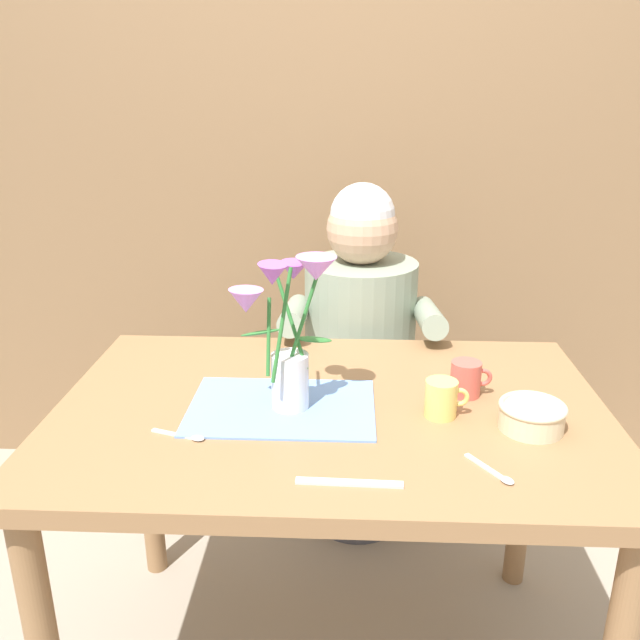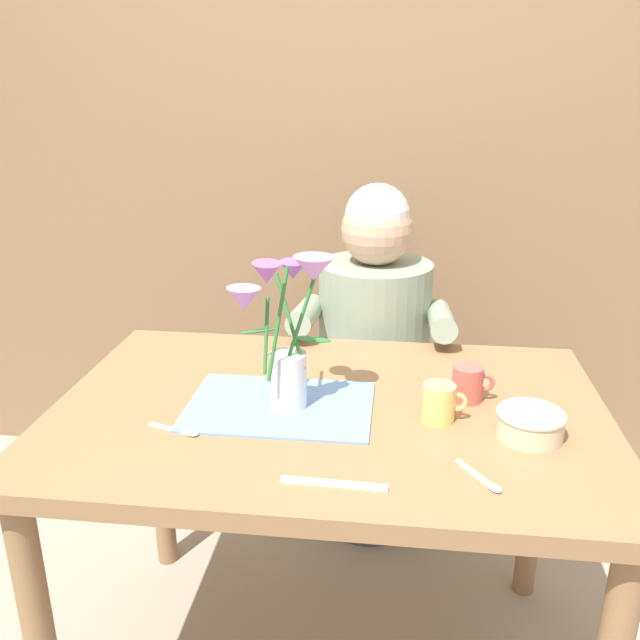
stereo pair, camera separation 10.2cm
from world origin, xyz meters
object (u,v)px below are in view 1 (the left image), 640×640
tea_cup (466,379)px  coffee_cup (442,398)px  flower_vase (288,331)px  ceramic_bowl (532,415)px  seated_person (359,367)px  dinner_knife (349,483)px

tea_cup → coffee_cup: bearing=-123.4°
flower_vase → tea_cup: flower_vase is taller
ceramic_bowl → tea_cup: (-0.11, 0.15, 0.01)m
coffee_cup → tea_cup: 0.12m
seated_person → ceramic_bowl: size_ratio=8.35×
coffee_cup → ceramic_bowl: bearing=-15.2°
ceramic_bowl → tea_cup: size_ratio=1.46×
flower_vase → dinner_knife: 0.35m
tea_cup → seated_person: bearing=112.7°
flower_vase → coffee_cup: 0.35m
seated_person → ceramic_bowl: (0.34, -0.70, 0.21)m
dinner_knife → tea_cup: 0.45m
coffee_cup → tea_cup: size_ratio=1.00×
ceramic_bowl → seated_person: bearing=115.8°
coffee_cup → flower_vase: bearing=177.9°
ceramic_bowl → coffee_cup: size_ratio=1.46×
coffee_cup → dinner_knife: bearing=-126.1°
seated_person → ceramic_bowl: seated_person is taller
tea_cup → flower_vase: bearing=-166.9°
tea_cup → dinner_knife: bearing=-125.4°
seated_person → dinner_knife: size_ratio=5.97×
flower_vase → tea_cup: bearing=13.1°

